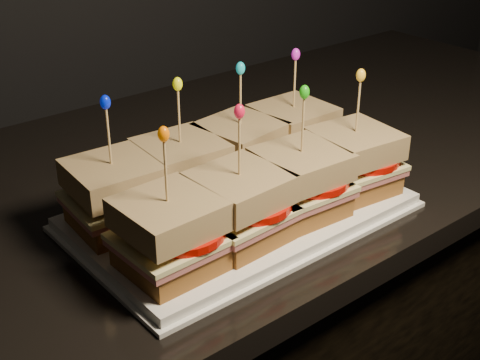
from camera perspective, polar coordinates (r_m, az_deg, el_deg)
platter at (r=0.85m, az=0.00°, el=-2.75°), size 0.41×0.25×0.02m
platter_rim at (r=0.86m, az=0.00°, el=-3.10°), size 0.42×0.26×0.01m
sandwich_0_bread_bot at (r=0.82m, az=-10.51°, el=-2.99°), size 0.10×0.10×0.03m
sandwich_0_ham at (r=0.81m, az=-10.61°, el=-1.93°), size 0.11×0.11×0.01m
sandwich_0_cheese at (r=0.80m, az=-10.65°, el=-1.50°), size 0.11×0.11×0.01m
sandwich_0_tomato at (r=0.80m, az=-9.74°, el=-0.93°), size 0.10×0.10×0.01m
sandwich_0_bread_top at (r=0.79m, az=-10.82°, el=0.32°), size 0.10×0.10×0.03m
sandwich_0_pick at (r=0.77m, az=-11.12°, el=3.40°), size 0.00×0.00×0.09m
sandwich_0_frill at (r=0.76m, az=-11.42°, el=6.53°), size 0.01×0.01×0.02m
sandwich_1_bread_bot at (r=0.86m, az=-4.94°, el=-0.98°), size 0.10×0.10×0.03m
sandwich_1_ham at (r=0.85m, az=-4.99°, el=0.04°), size 0.11×0.11×0.01m
sandwich_1_cheese at (r=0.85m, az=-5.01°, el=0.46°), size 0.11×0.11×0.01m
sandwich_1_tomato at (r=0.85m, az=-4.13°, el=1.01°), size 0.10×0.10×0.01m
sandwich_1_bread_top at (r=0.84m, az=-5.08°, el=2.21°), size 0.10×0.10×0.03m
sandwich_1_pick at (r=0.82m, az=-5.22°, el=5.17°), size 0.00×0.00×0.09m
sandwich_1_frill at (r=0.80m, az=-5.35°, el=8.16°), size 0.01×0.01×0.02m
sandwich_2_bread_bot at (r=0.91m, az=0.04°, el=0.83°), size 0.11×0.11×0.03m
sandwich_2_ham at (r=0.90m, az=0.04°, el=1.81°), size 0.12×0.11×0.01m
sandwich_2_cheese at (r=0.90m, az=0.04°, el=2.21°), size 0.12×0.12×0.01m
sandwich_2_tomato at (r=0.90m, az=0.87°, el=2.72°), size 0.10×0.10×0.01m
sandwich_2_bread_top at (r=0.89m, az=0.04°, el=3.88°), size 0.11×0.11×0.03m
sandwich_2_pick at (r=0.87m, az=0.04°, el=6.70°), size 0.00×0.00×0.09m
sandwich_2_frill at (r=0.86m, az=0.04°, el=9.52°), size 0.01×0.01×0.02m
sandwich_3_bread_bot at (r=0.97m, az=4.46°, el=2.43°), size 0.10×0.10×0.03m
sandwich_3_ham at (r=0.96m, az=4.49°, el=3.36°), size 0.11×0.10×0.01m
sandwich_3_cheese at (r=0.96m, az=4.51°, el=3.74°), size 0.11×0.10×0.01m
sandwich_3_tomato at (r=0.96m, az=5.29°, el=4.22°), size 0.10×0.10×0.01m
sandwich_3_bread_top at (r=0.95m, az=4.57°, el=5.33°), size 0.10×0.10×0.03m
sandwich_3_pick at (r=0.93m, az=4.68°, el=7.99°), size 0.00×0.00×0.09m
sandwich_3_frill at (r=0.92m, az=4.78°, el=10.64°), size 0.01×0.01×0.02m
sandwich_4_bread_bot at (r=0.73m, az=-5.95°, el=-6.55°), size 0.10×0.10×0.03m
sandwich_4_ham at (r=0.72m, az=-6.02°, el=-5.41°), size 0.11×0.10×0.01m
sandwich_4_cheese at (r=0.72m, az=-6.04°, el=-4.94°), size 0.11×0.11×0.01m
sandwich_4_tomato at (r=0.71m, az=-5.00°, el=-4.31°), size 0.10×0.10×0.01m
sandwich_4_bread_top at (r=0.70m, az=-6.15°, el=-2.97°), size 0.10×0.10×0.03m
sandwich_4_pick at (r=0.68m, az=-6.35°, el=0.43°), size 0.00×0.00×0.09m
sandwich_4_frill at (r=0.66m, az=-6.54°, el=3.91°), size 0.01×0.01×0.02m
sandwich_5_bread_bot at (r=0.78m, az=-0.05°, el=-4.09°), size 0.10×0.10×0.03m
sandwich_5_ham at (r=0.77m, az=-0.05°, el=-2.99°), size 0.11×0.11×0.01m
sandwich_5_cheese at (r=0.77m, az=-0.05°, el=-2.54°), size 0.11×0.11×0.01m
sandwich_5_tomato at (r=0.76m, az=0.93°, el=-1.94°), size 0.10×0.10×0.01m
sandwich_5_bread_top at (r=0.75m, az=-0.05°, el=-0.64°), size 0.10×0.10×0.03m
sandwich_5_pick at (r=0.73m, az=-0.05°, el=2.58°), size 0.00×0.00×0.09m
sandwich_5_frill at (r=0.71m, az=-0.05°, el=5.87°), size 0.01×0.01×0.02m
sandwich_6_bread_bot at (r=0.83m, az=5.09°, el=-1.89°), size 0.10×0.10×0.03m
sandwich_6_ham at (r=0.83m, az=5.14°, el=-0.85°), size 0.11×0.11×0.01m
sandwich_6_cheese at (r=0.82m, az=5.16°, el=-0.42°), size 0.11×0.11×0.01m
sandwich_6_tomato at (r=0.82m, az=6.07°, el=0.14°), size 0.10×0.10×0.01m
sandwich_6_bread_top at (r=0.81m, az=5.24°, el=1.37°), size 0.10×0.10×0.03m
sandwich_6_pick at (r=0.79m, az=5.38°, el=4.41°), size 0.00×0.00×0.09m
sandwich_6_frill at (r=0.78m, az=5.52°, el=7.48°), size 0.01×0.01×0.02m
sandwich_7_bread_bot at (r=0.90m, az=9.53°, el=0.02°), size 0.11×0.11×0.03m
sandwich_7_ham at (r=0.89m, az=9.61°, el=1.01°), size 0.12×0.11×0.01m
sandwich_7_cheese at (r=0.89m, az=9.65°, el=1.41°), size 0.12×0.11×0.01m
sandwich_7_tomato at (r=0.89m, az=10.49°, el=1.93°), size 0.10×0.10×0.01m
sandwich_7_bread_top at (r=0.88m, az=9.79°, el=3.10°), size 0.11×0.11×0.03m
sandwich_7_pick at (r=0.86m, az=10.03°, el=5.94°), size 0.00×0.00×0.09m
sandwich_7_frill at (r=0.84m, az=10.28°, el=8.79°), size 0.01×0.01×0.02m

